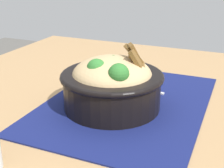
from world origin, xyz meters
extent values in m
cube|color=#99754C|center=(0.00, 0.00, 0.75)|extent=(1.01, 0.98, 0.03)
cylinder|color=olive|center=(0.44, 0.43, 0.37)|extent=(0.04, 0.04, 0.74)
cube|color=#11194C|center=(0.02, -0.01, 0.77)|extent=(0.44, 0.32, 0.00)
cylinder|color=black|center=(-0.02, 0.01, 0.81)|extent=(0.19, 0.19, 0.07)
torus|color=black|center=(-0.02, 0.01, 0.84)|extent=(0.21, 0.21, 0.01)
ellipsoid|color=tan|center=(-0.02, 0.01, 0.84)|extent=(0.22, 0.22, 0.07)
sphere|color=#2B6A2A|center=(-0.05, 0.03, 0.87)|extent=(0.04, 0.04, 0.04)
sphere|color=#2B6A2A|center=(-0.06, -0.02, 0.87)|extent=(0.04, 0.04, 0.04)
sphere|color=#2B6A2A|center=(0.00, 0.02, 0.86)|extent=(0.03, 0.03, 0.03)
cylinder|color=orange|center=(-0.02, 0.00, 0.86)|extent=(0.04, 0.03, 0.01)
cylinder|color=orange|center=(-0.03, 0.03, 0.86)|extent=(0.02, 0.04, 0.01)
cylinder|color=orange|center=(-0.01, 0.00, 0.86)|extent=(0.02, 0.03, 0.01)
cube|color=brown|center=(-0.01, -0.04, 0.87)|extent=(0.02, 0.04, 0.05)
cube|color=brown|center=(0.00, -0.03, 0.87)|extent=(0.03, 0.04, 0.04)
cube|color=brown|center=(0.01, -0.03, 0.88)|extent=(0.04, 0.04, 0.06)
cube|color=brown|center=(0.02, -0.02, 0.88)|extent=(0.05, 0.05, 0.05)
cube|color=#B8B8B8|center=(0.09, -0.03, 0.78)|extent=(0.01, 0.07, 0.00)
cube|color=#B8B8B8|center=(0.09, 0.01, 0.78)|extent=(0.01, 0.01, 0.00)
cube|color=#B8B8B8|center=(0.09, 0.02, 0.78)|extent=(0.02, 0.03, 0.00)
cube|color=#B8B8B8|center=(0.10, 0.05, 0.78)|extent=(0.00, 0.02, 0.00)
cube|color=#B8B8B8|center=(0.09, 0.05, 0.78)|extent=(0.00, 0.02, 0.00)
cube|color=#B8B8B8|center=(0.09, 0.05, 0.78)|extent=(0.00, 0.02, 0.00)
cube|color=#B8B8B8|center=(0.08, 0.05, 0.78)|extent=(0.00, 0.02, 0.00)
camera|label=1|loc=(-0.55, -0.22, 1.06)|focal=50.54mm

